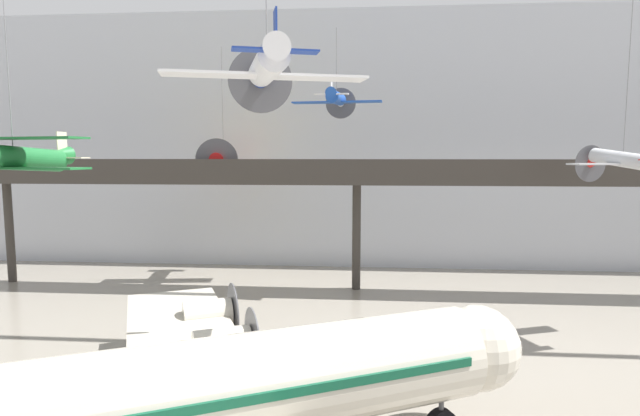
{
  "coord_description": "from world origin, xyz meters",
  "views": [
    {
      "loc": [
        0.32,
        -11.4,
        11.12
      ],
      "look_at": [
        -1.58,
        11.74,
        8.64
      ],
      "focal_mm": 28.0,
      "sensor_mm": 36.0,
      "label": 1
    }
  ],
  "objects_px": {
    "suspended_plane_blue_trainer": "(336,98)",
    "suspended_plane_white_twin": "(267,67)",
    "airliner_silver_main": "(177,398)",
    "suspended_plane_yellow_lowwing": "(224,164)",
    "suspended_plane_green_biplane": "(13,157)",
    "suspended_plane_silver_racer": "(623,160)"
  },
  "relations": [
    {
      "from": "suspended_plane_white_twin",
      "to": "airliner_silver_main",
      "type": "bearing_deg",
      "value": 139.22
    },
    {
      "from": "airliner_silver_main",
      "to": "suspended_plane_white_twin",
      "type": "distance_m",
      "value": 12.06
    },
    {
      "from": "airliner_silver_main",
      "to": "suspended_plane_green_biplane",
      "type": "bearing_deg",
      "value": 116.53
    },
    {
      "from": "airliner_silver_main",
      "to": "suspended_plane_blue_trainer",
      "type": "xyz_separation_m",
      "value": [
        3.8,
        23.8,
        11.85
      ]
    },
    {
      "from": "suspended_plane_yellow_lowwing",
      "to": "suspended_plane_blue_trainer",
      "type": "bearing_deg",
      "value": 58.48
    },
    {
      "from": "suspended_plane_silver_racer",
      "to": "suspended_plane_white_twin",
      "type": "xyz_separation_m",
      "value": [
        -19.29,
        -12.37,
        3.62
      ]
    },
    {
      "from": "airliner_silver_main",
      "to": "suspended_plane_yellow_lowwing",
      "type": "distance_m",
      "value": 29.93
    },
    {
      "from": "suspended_plane_blue_trainer",
      "to": "suspended_plane_yellow_lowwing",
      "type": "height_order",
      "value": "suspended_plane_blue_trainer"
    },
    {
      "from": "suspended_plane_green_biplane",
      "to": "suspended_plane_white_twin",
      "type": "bearing_deg",
      "value": 83.31
    },
    {
      "from": "suspended_plane_white_twin",
      "to": "suspended_plane_green_biplane",
      "type": "height_order",
      "value": "suspended_plane_white_twin"
    },
    {
      "from": "airliner_silver_main",
      "to": "suspended_plane_white_twin",
      "type": "relative_size",
      "value": 3.68
    },
    {
      "from": "suspended_plane_silver_racer",
      "to": "suspended_plane_yellow_lowwing",
      "type": "distance_m",
      "value": 29.97
    },
    {
      "from": "suspended_plane_green_biplane",
      "to": "suspended_plane_blue_trainer",
      "type": "relative_size",
      "value": 1.61
    },
    {
      "from": "suspended_plane_white_twin",
      "to": "suspended_plane_yellow_lowwing",
      "type": "xyz_separation_m",
      "value": [
        -8.4,
        23.82,
        -4.12
      ]
    },
    {
      "from": "suspended_plane_green_biplane",
      "to": "suspended_plane_silver_racer",
      "type": "bearing_deg",
      "value": 114.88
    },
    {
      "from": "suspended_plane_blue_trainer",
      "to": "suspended_plane_white_twin",
      "type": "bearing_deg",
      "value": -179.83
    },
    {
      "from": "suspended_plane_yellow_lowwing",
      "to": "airliner_silver_main",
      "type": "bearing_deg",
      "value": 5.71
    },
    {
      "from": "suspended_plane_green_biplane",
      "to": "suspended_plane_blue_trainer",
      "type": "bearing_deg",
      "value": 145.05
    },
    {
      "from": "suspended_plane_white_twin",
      "to": "suspended_plane_yellow_lowwing",
      "type": "relative_size",
      "value": 0.7
    },
    {
      "from": "suspended_plane_yellow_lowwing",
      "to": "suspended_plane_white_twin",
      "type": "bearing_deg",
      "value": 12.66
    },
    {
      "from": "airliner_silver_main",
      "to": "suspended_plane_green_biplane",
      "type": "relative_size",
      "value": 2.62
    },
    {
      "from": "airliner_silver_main",
      "to": "suspended_plane_yellow_lowwing",
      "type": "bearing_deg",
      "value": 77.19
    }
  ]
}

